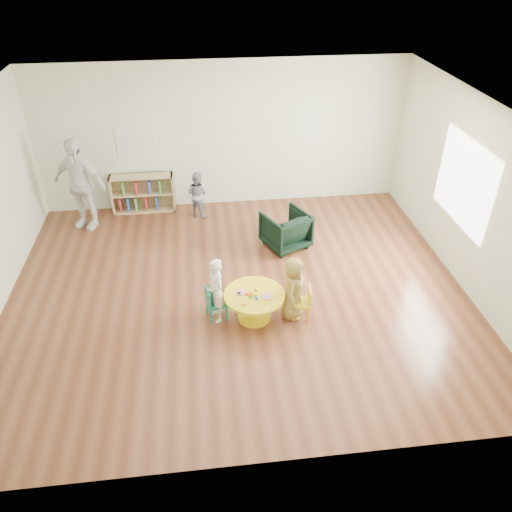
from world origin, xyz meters
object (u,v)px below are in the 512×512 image
at_px(kid_chair_left, 214,302).
at_px(kid_chair_right, 304,302).
at_px(adult_caretaker, 79,184).
at_px(armchair, 286,230).
at_px(toddler, 197,194).
at_px(child_right, 293,288).
at_px(activity_table, 254,301).
at_px(child_left, 216,291).
at_px(bookshelf, 142,193).

xyz_separation_m(kid_chair_left, kid_chair_right, (1.28, -0.13, -0.02)).
bearing_deg(adult_caretaker, kid_chair_left, -29.52).
bearing_deg(armchair, toddler, -66.61).
relative_size(child_right, toddler, 1.09).
bearing_deg(toddler, adult_caretaker, 38.12).
relative_size(kid_chair_right, adult_caretaker, 0.29).
bearing_deg(kid_chair_left, activity_table, 69.62).
xyz_separation_m(kid_chair_right, toddler, (-1.43, 3.23, 0.19)).
height_order(activity_table, armchair, armchair).
xyz_separation_m(activity_table, adult_caretaker, (-2.81, 3.02, 0.56)).
bearing_deg(adult_caretaker, child_left, -29.33).
relative_size(armchair, child_left, 0.72).
height_order(armchair, child_left, child_left).
distance_m(armchair, toddler, 1.99).
height_order(toddler, adult_caretaker, adult_caretaker).
distance_m(kid_chair_right, child_left, 1.27).
height_order(activity_table, kid_chair_left, kid_chair_left).
bearing_deg(child_right, toddler, 42.14).
relative_size(child_left, child_right, 1.02).
relative_size(activity_table, adult_caretaker, 0.50).
distance_m(activity_table, child_left, 0.57).
bearing_deg(bookshelf, child_right, -56.47).
distance_m(bookshelf, toddler, 1.13).
relative_size(kid_chair_left, armchair, 0.73).
height_order(child_left, adult_caretaker, adult_caretaker).
bearing_deg(kid_chair_left, adult_caretaker, -155.14).
relative_size(armchair, toddler, 0.79).
bearing_deg(child_left, armchair, 123.49).
distance_m(child_right, adult_caretaker, 4.54).
xyz_separation_m(activity_table, armchair, (0.77, 1.87, 0.03)).
xyz_separation_m(kid_chair_right, bookshelf, (-2.50, 3.57, 0.10)).
xyz_separation_m(activity_table, child_right, (0.55, -0.01, 0.19)).
relative_size(bookshelf, toddler, 1.33).
relative_size(child_left, toddler, 1.10).
relative_size(bookshelf, child_right, 1.22).
bearing_deg(child_right, armchair, 13.73).
xyz_separation_m(child_right, adult_caretaker, (-3.36, 3.03, 0.37)).
xyz_separation_m(kid_chair_right, child_right, (-0.16, 0.04, 0.22)).
relative_size(kid_chair_left, bookshelf, 0.44).
bearing_deg(adult_caretaker, armchair, 5.33).
bearing_deg(armchair, adult_caretaker, -43.07).
height_order(bookshelf, armchair, bookshelf).
bearing_deg(adult_caretaker, bookshelf, 49.56).
distance_m(activity_table, kid_chair_left, 0.58).
xyz_separation_m(bookshelf, child_left, (1.26, -3.47, 0.13)).
xyz_separation_m(kid_chair_left, child_right, (1.12, -0.09, 0.21)).
bearing_deg(armchair, bookshelf, -58.16).
relative_size(activity_table, toddler, 0.96).
height_order(child_left, child_right, child_left).
bearing_deg(activity_table, kid_chair_right, -3.98).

